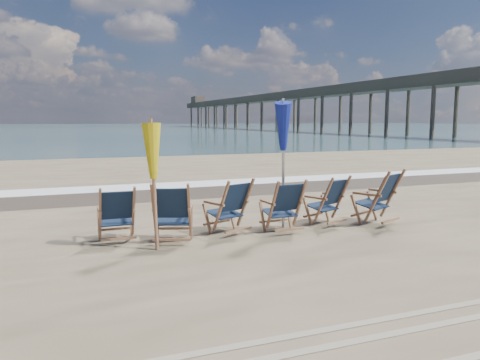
{
  "coord_description": "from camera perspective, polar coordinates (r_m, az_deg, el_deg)",
  "views": [
    {
      "loc": [
        -3.11,
        -5.9,
        2.02
      ],
      "look_at": [
        0.0,
        2.2,
        0.9
      ],
      "focal_mm": 35.0,
      "sensor_mm": 36.0,
      "label": 1
    }
  ],
  "objects": [
    {
      "name": "tire_tracks",
      "position": [
        4.83,
        22.95,
        -17.87
      ],
      "size": [
        80.0,
        1.3,
        0.01
      ],
      "primitive_type": null,
      "color": "gray",
      "rests_on": "ground"
    },
    {
      "name": "fishing_pier",
      "position": [
        89.9,
        6.29,
        8.97
      ],
      "size": [
        4.4,
        140.0,
        9.3
      ],
      "primitive_type": null,
      "color": "#4A4036",
      "rests_on": "ground"
    },
    {
      "name": "beach_chair_1",
      "position": [
        7.66,
        -6.19,
        -4.03
      ],
      "size": [
        0.86,
        0.91,
        1.03
      ],
      "primitive_type": null,
      "rotation": [
        0.0,
        0.0,
        2.81
      ],
      "color": "#111E34",
      "rests_on": "ground"
    },
    {
      "name": "umbrella_blue",
      "position": [
        8.47,
        5.35,
        6.02
      ],
      "size": [
        0.3,
        0.3,
        2.37
      ],
      "color": "#A5A5AD",
      "rests_on": "ground"
    },
    {
      "name": "umbrella_yellow",
      "position": [
        7.28,
        -10.49,
        2.66
      ],
      "size": [
        0.3,
        0.3,
        1.95
      ],
      "color": "#926141",
      "rests_on": "ground"
    },
    {
      "name": "ocean",
      "position": [
        133.95,
        -19.79,
        6.04
      ],
      "size": [
        400.0,
        400.0,
        0.0
      ],
      "primitive_type": "plane",
      "color": "#3E6167",
      "rests_on": "ground"
    },
    {
      "name": "wet_sand_strip",
      "position": [
        13.23,
        -7.16,
        -1.48
      ],
      "size": [
        200.0,
        2.6,
        0.0
      ],
      "primitive_type": "cube",
      "color": "#42362A",
      "rests_on": "ground"
    },
    {
      "name": "surf_foam",
      "position": [
        14.68,
        -8.57,
        -0.63
      ],
      "size": [
        200.0,
        1.4,
        0.01
      ],
      "primitive_type": "cube",
      "color": "silver",
      "rests_on": "ground"
    },
    {
      "name": "beach_chair_0",
      "position": [
        7.97,
        -12.84,
        -3.99
      ],
      "size": [
        0.61,
        0.69,
        0.95
      ],
      "primitive_type": null,
      "rotation": [
        0.0,
        0.0,
        3.14
      ],
      "color": "#111E34",
      "rests_on": "ground"
    },
    {
      "name": "beach_chair_3",
      "position": [
        8.48,
        7.3,
        -3.08
      ],
      "size": [
        0.67,
        0.74,
        0.99
      ],
      "primitive_type": null,
      "rotation": [
        0.0,
        0.0,
        3.2
      ],
      "color": "#111E34",
      "rests_on": "ground"
    },
    {
      "name": "beach_chair_4",
      "position": [
        9.33,
        12.24,
        -2.28
      ],
      "size": [
        0.83,
        0.87,
        0.97
      ],
      "primitive_type": null,
      "rotation": [
        0.0,
        0.0,
        3.5
      ],
      "color": "#111E34",
      "rests_on": "ground"
    },
    {
      "name": "beach_chair_5",
      "position": [
        9.65,
        18.11,
        -1.8
      ],
      "size": [
        0.96,
        1.0,
        1.09
      ],
      "primitive_type": null,
      "rotation": [
        0.0,
        0.0,
        3.57
      ],
      "color": "#111E34",
      "rests_on": "ground"
    },
    {
      "name": "beach_chair_2",
      "position": [
        8.41,
        0.68,
        -3.03
      ],
      "size": [
        0.86,
        0.9,
        1.01
      ],
      "primitive_type": null,
      "rotation": [
        0.0,
        0.0,
        3.5
      ],
      "color": "#111E34",
      "rests_on": "ground"
    }
  ]
}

